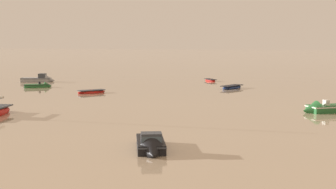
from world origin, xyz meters
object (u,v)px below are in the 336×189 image
rowboat_moored_2 (210,80)px  motorboat_moored_4 (41,80)px  rowboat_moored_0 (91,92)px  motorboat_moored_5 (151,147)px  rowboat_moored_1 (232,87)px  motorboat_moored_3 (40,86)px  motorboat_moored_0 (325,110)px

rowboat_moored_2 → motorboat_moored_4: bearing=74.1°
rowboat_moored_0 → motorboat_moored_5: 37.06m
motorboat_moored_4 → rowboat_moored_1: bearing=-22.4°
motorboat_moored_3 → motorboat_moored_5: (31.29, -36.82, 0.10)m
motorboat_moored_3 → motorboat_moored_4: bearing=84.4°
motorboat_moored_0 → motorboat_moored_4: 54.16m
rowboat_moored_0 → rowboat_moored_2: bearing=14.0°
motorboat_moored_0 → motorboat_moored_3: size_ratio=1.43×
rowboat_moored_1 → motorboat_moored_3: size_ratio=1.14×
rowboat_moored_1 → motorboat_moored_5: motorboat_moored_5 is taller
motorboat_moored_0 → motorboat_moored_4: size_ratio=0.98×
rowboat_moored_0 → rowboat_moored_1: rowboat_moored_1 is taller
rowboat_moored_1 → rowboat_moored_2: rowboat_moored_1 is taller
rowboat_moored_1 → rowboat_moored_2: bearing=49.4°
motorboat_moored_3 → rowboat_moored_0: bearing=-61.8°
rowboat_moored_2 → rowboat_moored_1: bearing=170.8°
motorboat_moored_0 → rowboat_moored_0: 32.66m
motorboat_moored_3 → motorboat_moored_5: motorboat_moored_5 is taller
rowboat_moored_0 → motorboat_moored_3: motorboat_moored_3 is taller
motorboat_moored_3 → motorboat_moored_4: (-5.60, 9.22, 0.14)m
rowboat_moored_0 → motorboat_moored_3: (-11.62, 5.41, 0.02)m
rowboat_moored_0 → motorboat_moored_3: bearing=104.9°
motorboat_moored_5 → rowboat_moored_2: (-7.63, 56.15, -0.14)m
motorboat_moored_0 → rowboat_moored_2: size_ratio=1.65×
motorboat_moored_0 → motorboat_moored_3: (-42.83, 15.03, -0.08)m
motorboat_moored_0 → rowboat_moored_2: 39.34m
motorboat_moored_0 → rowboat_moored_0: bearing=-48.6°
rowboat_moored_0 → rowboat_moored_1: (18.03, 12.32, 0.02)m
motorboat_moored_0 → rowboat_moored_1: bearing=-90.5°
motorboat_moored_4 → motorboat_moored_3: bearing=-77.3°
rowboat_moored_0 → motorboat_moored_4: (-17.22, 14.63, 0.16)m
motorboat_moored_0 → rowboat_moored_2: (-19.17, 34.36, -0.12)m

